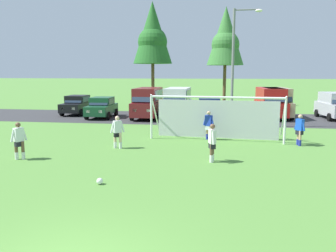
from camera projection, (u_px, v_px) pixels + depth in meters
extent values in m
plane|color=#518438|center=(172.00, 134.00, 21.03)|extent=(400.00, 400.00, 0.00)
cube|color=#333335|center=(185.00, 118.00, 28.81)|extent=(52.00, 8.40, 0.01)
sphere|color=white|center=(100.00, 181.00, 11.63)|extent=(0.22, 0.22, 0.22)
sphere|color=black|center=(100.00, 181.00, 11.63)|extent=(0.08, 0.08, 0.08)
sphere|color=red|center=(101.00, 181.00, 11.63)|extent=(0.07, 0.07, 0.07)
cylinder|color=white|center=(285.00, 122.00, 17.99)|extent=(0.12, 0.12, 2.44)
cylinder|color=white|center=(151.00, 118.00, 19.60)|extent=(0.12, 0.12, 2.44)
cylinder|color=white|center=(216.00, 97.00, 18.61)|extent=(7.31, 0.68, 0.12)
cylinder|color=white|center=(283.00, 117.00, 18.84)|extent=(0.23, 1.94, 2.46)
cylinder|color=white|center=(155.00, 114.00, 20.45)|extent=(0.23, 1.94, 2.46)
cube|color=silver|center=(217.00, 119.00, 19.78)|extent=(6.94, 0.57, 2.20)
cylinder|color=beige|center=(120.00, 141.00, 17.12)|extent=(0.14, 0.14, 0.80)
cylinder|color=beige|center=(115.00, 140.00, 17.20)|extent=(0.14, 0.14, 0.80)
cylinder|color=white|center=(120.00, 145.00, 17.16)|extent=(0.15, 0.15, 0.32)
cylinder|color=white|center=(115.00, 145.00, 17.23)|extent=(0.15, 0.15, 0.32)
cube|color=black|center=(118.00, 134.00, 17.11)|extent=(0.40, 0.38, 0.28)
cube|color=white|center=(117.00, 127.00, 17.05)|extent=(0.45, 0.42, 0.60)
sphere|color=beige|center=(117.00, 118.00, 16.98)|extent=(0.22, 0.22, 0.22)
cylinder|color=white|center=(122.00, 127.00, 17.14)|extent=(0.24, 0.21, 0.55)
cylinder|color=white|center=(112.00, 127.00, 16.96)|extent=(0.24, 0.21, 0.55)
cylinder|color=brown|center=(211.00, 153.00, 14.44)|extent=(0.14, 0.14, 0.80)
cylinder|color=brown|center=(212.00, 152.00, 14.66)|extent=(0.14, 0.14, 0.80)
cylinder|color=white|center=(211.00, 159.00, 14.48)|extent=(0.15, 0.15, 0.32)
cylinder|color=white|center=(212.00, 157.00, 14.69)|extent=(0.15, 0.15, 0.32)
cube|color=black|center=(212.00, 145.00, 14.50)|extent=(0.32, 0.39, 0.28)
cube|color=silver|center=(212.00, 136.00, 14.44)|extent=(0.35, 0.44, 0.60)
sphere|color=brown|center=(212.00, 126.00, 14.37)|extent=(0.22, 0.22, 0.22)
cylinder|color=silver|center=(213.00, 138.00, 14.19)|extent=(0.16, 0.25, 0.55)
cylinder|color=silver|center=(211.00, 136.00, 14.69)|extent=(0.16, 0.25, 0.55)
cylinder|color=tan|center=(300.00, 138.00, 17.69)|extent=(0.14, 0.14, 0.80)
cylinder|color=tan|center=(298.00, 138.00, 17.92)|extent=(0.14, 0.14, 0.80)
cylinder|color=#232D99|center=(300.00, 143.00, 17.73)|extent=(0.15, 0.15, 0.32)
cylinder|color=#232D99|center=(298.00, 142.00, 17.96)|extent=(0.15, 0.15, 0.32)
cube|color=black|center=(299.00, 132.00, 17.76)|extent=(0.39, 0.40, 0.28)
cube|color=blue|center=(300.00, 125.00, 17.70)|extent=(0.43, 0.44, 0.60)
sphere|color=tan|center=(300.00, 116.00, 17.63)|extent=(0.22, 0.22, 0.22)
cylinder|color=blue|center=(304.00, 126.00, 17.47)|extent=(0.22, 0.23, 0.55)
cylinder|color=blue|center=(296.00, 124.00, 17.93)|extent=(0.22, 0.23, 0.55)
cylinder|color=brown|center=(23.00, 150.00, 15.00)|extent=(0.14, 0.14, 0.80)
cylinder|color=brown|center=(16.00, 150.00, 14.96)|extent=(0.14, 0.14, 0.80)
cylinder|color=white|center=(23.00, 155.00, 15.03)|extent=(0.15, 0.15, 0.32)
cylinder|color=white|center=(17.00, 156.00, 14.99)|extent=(0.15, 0.15, 0.32)
cube|color=black|center=(19.00, 143.00, 14.93)|extent=(0.36, 0.40, 0.28)
cube|color=white|center=(19.00, 135.00, 14.87)|extent=(0.40, 0.45, 0.60)
sphere|color=brown|center=(18.00, 125.00, 14.80)|extent=(0.22, 0.22, 0.22)
cylinder|color=white|center=(24.00, 134.00, 15.04)|extent=(0.19, 0.24, 0.55)
cylinder|color=white|center=(13.00, 136.00, 14.70)|extent=(0.19, 0.24, 0.55)
cylinder|color=tan|center=(210.00, 133.00, 19.24)|extent=(0.14, 0.14, 0.80)
cylinder|color=tan|center=(207.00, 133.00, 19.42)|extent=(0.14, 0.14, 0.80)
cylinder|color=#232D99|center=(210.00, 137.00, 19.28)|extent=(0.15, 0.15, 0.32)
cylinder|color=#232D99|center=(207.00, 137.00, 19.46)|extent=(0.15, 0.15, 0.32)
cube|color=silver|center=(209.00, 127.00, 19.28)|extent=(0.40, 0.34, 0.28)
cube|color=#1E38B7|center=(209.00, 121.00, 19.22)|extent=(0.45, 0.37, 0.60)
sphere|color=tan|center=(209.00, 113.00, 19.16)|extent=(0.22, 0.22, 0.22)
cylinder|color=#1E38B7|center=(212.00, 121.00, 19.06)|extent=(0.25, 0.18, 0.55)
cylinder|color=#1E38B7|center=(205.00, 121.00, 19.39)|extent=(0.25, 0.18, 0.55)
cube|color=black|center=(77.00, 107.00, 31.11)|extent=(1.90, 4.24, 0.76)
cube|color=black|center=(78.00, 99.00, 31.15)|extent=(1.71, 2.14, 0.64)
cube|color=#28384C|center=(73.00, 100.00, 30.21)|extent=(1.54, 0.35, 0.55)
cube|color=#28384C|center=(86.00, 99.00, 31.05)|extent=(0.08, 1.79, 0.45)
cube|color=white|center=(73.00, 109.00, 29.03)|extent=(0.28, 0.09, 0.20)
cube|color=white|center=(62.00, 108.00, 29.15)|extent=(0.28, 0.09, 0.20)
cube|color=#B21414|center=(90.00, 104.00, 33.07)|extent=(0.28, 0.09, 0.20)
cube|color=#B21414|center=(80.00, 104.00, 33.19)|extent=(0.28, 0.09, 0.20)
cylinder|color=black|center=(82.00, 113.00, 29.79)|extent=(0.26, 0.65, 0.64)
cylinder|color=black|center=(62.00, 112.00, 30.01)|extent=(0.26, 0.65, 0.64)
cylinder|color=black|center=(92.00, 109.00, 32.34)|extent=(0.26, 0.65, 0.64)
cylinder|color=black|center=(74.00, 109.00, 32.56)|extent=(0.26, 0.65, 0.64)
cube|color=#194C2D|center=(102.00, 109.00, 28.85)|extent=(2.02, 4.29, 0.76)
cube|color=#194C2D|center=(102.00, 101.00, 28.89)|extent=(1.76, 2.18, 0.64)
cube|color=#28384C|center=(99.00, 102.00, 27.94)|extent=(1.54, 0.40, 0.55)
cube|color=#28384C|center=(112.00, 101.00, 28.81)|extent=(0.13, 1.78, 0.45)
cube|color=white|center=(100.00, 112.00, 26.77)|extent=(0.28, 0.09, 0.20)
cube|color=white|center=(88.00, 111.00, 26.87)|extent=(0.28, 0.09, 0.20)
cube|color=#B21414|center=(114.00, 106.00, 30.83)|extent=(0.28, 0.09, 0.20)
cube|color=#B21414|center=(103.00, 106.00, 30.92)|extent=(0.28, 0.09, 0.20)
cylinder|color=black|center=(108.00, 116.00, 27.55)|extent=(0.27, 0.65, 0.64)
cylinder|color=black|center=(86.00, 116.00, 27.72)|extent=(0.27, 0.65, 0.64)
cylinder|color=black|center=(116.00, 112.00, 30.11)|extent=(0.27, 0.65, 0.64)
cylinder|color=black|center=(96.00, 112.00, 30.28)|extent=(0.27, 0.65, 0.64)
cube|color=maroon|center=(148.00, 108.00, 28.34)|extent=(1.98, 4.81, 1.10)
cube|color=maroon|center=(148.00, 95.00, 28.36)|extent=(1.82, 4.11, 1.10)
cube|color=#28384C|center=(143.00, 96.00, 26.44)|extent=(1.67, 0.47, 0.91)
cube|color=#28384C|center=(159.00, 95.00, 28.23)|extent=(0.05, 3.49, 0.77)
cube|color=white|center=(148.00, 111.00, 25.95)|extent=(0.28, 0.08, 0.20)
cube|color=white|center=(135.00, 110.00, 26.10)|extent=(0.28, 0.08, 0.20)
cube|color=#B21414|center=(159.00, 105.00, 30.56)|extent=(0.28, 0.08, 0.20)
cube|color=#B21414|center=(147.00, 105.00, 30.71)|extent=(0.28, 0.08, 0.20)
cylinder|color=black|center=(156.00, 117.00, 26.83)|extent=(0.24, 0.64, 0.64)
cylinder|color=black|center=(132.00, 117.00, 27.11)|extent=(0.24, 0.64, 0.64)
cylinder|color=black|center=(162.00, 113.00, 29.74)|extent=(0.24, 0.64, 0.64)
cylinder|color=black|center=(140.00, 112.00, 30.02)|extent=(0.24, 0.64, 0.64)
cube|color=silver|center=(177.00, 108.00, 28.36)|extent=(2.03, 4.83, 1.10)
cube|color=silver|center=(178.00, 95.00, 28.38)|extent=(1.86, 4.13, 1.10)
cube|color=#28384C|center=(174.00, 96.00, 26.46)|extent=(1.67, 0.49, 0.91)
cube|color=#28384C|center=(189.00, 95.00, 28.23)|extent=(0.09, 3.49, 0.77)
cube|color=white|center=(180.00, 111.00, 25.96)|extent=(0.28, 0.08, 0.20)
cube|color=white|center=(166.00, 110.00, 26.13)|extent=(0.28, 0.08, 0.20)
cube|color=#B21414|center=(187.00, 105.00, 30.56)|extent=(0.28, 0.08, 0.20)
cube|color=#B21414|center=(175.00, 105.00, 30.73)|extent=(0.28, 0.08, 0.20)
cylinder|color=black|center=(187.00, 117.00, 26.83)|extent=(0.25, 0.64, 0.64)
cylinder|color=black|center=(163.00, 117.00, 27.15)|extent=(0.25, 0.64, 0.64)
cylinder|color=black|center=(191.00, 113.00, 29.73)|extent=(0.25, 0.64, 0.64)
cylinder|color=black|center=(169.00, 112.00, 30.05)|extent=(0.25, 0.64, 0.64)
cube|color=navy|center=(209.00, 110.00, 28.14)|extent=(1.90, 4.24, 0.76)
cube|color=navy|center=(210.00, 102.00, 28.18)|extent=(1.71, 2.14, 0.64)
cube|color=#28384C|center=(209.00, 103.00, 27.23)|extent=(1.54, 0.35, 0.55)
cube|color=#28384C|center=(220.00, 102.00, 28.08)|extent=(0.08, 1.79, 0.45)
cube|color=white|center=(216.00, 113.00, 26.05)|extent=(0.28, 0.09, 0.20)
cube|color=white|center=(203.00, 112.00, 26.17)|extent=(0.28, 0.09, 0.20)
cube|color=#B21414|center=(215.00, 107.00, 30.09)|extent=(0.28, 0.09, 0.20)
cube|color=#B21414|center=(204.00, 107.00, 30.21)|extent=(0.28, 0.09, 0.20)
cylinder|color=black|center=(221.00, 117.00, 26.81)|extent=(0.26, 0.65, 0.64)
cylinder|color=black|center=(198.00, 117.00, 27.03)|extent=(0.26, 0.65, 0.64)
cylinder|color=black|center=(220.00, 113.00, 29.36)|extent=(0.26, 0.65, 0.64)
cylinder|color=black|center=(199.00, 113.00, 29.58)|extent=(0.26, 0.65, 0.64)
cube|color=red|center=(270.00, 108.00, 28.38)|extent=(2.23, 4.90, 1.10)
cube|color=red|center=(270.00, 95.00, 28.41)|extent=(2.03, 4.20, 1.10)
cube|color=#28384C|center=(276.00, 96.00, 26.47)|extent=(1.69, 0.56, 0.91)
cube|color=#28384C|center=(282.00, 95.00, 28.33)|extent=(0.24, 3.48, 0.77)
cube|color=white|center=(284.00, 110.00, 26.00)|extent=(0.28, 0.10, 0.20)
cube|color=white|center=(269.00, 110.00, 26.10)|extent=(0.28, 0.10, 0.20)
cube|color=#B21414|center=(271.00, 105.00, 30.65)|extent=(0.28, 0.10, 0.20)
cube|color=#B21414|center=(259.00, 105.00, 30.74)|extent=(0.28, 0.10, 0.20)
cylinder|color=black|center=(287.00, 117.00, 26.91)|extent=(0.28, 0.65, 0.64)
cylinder|color=black|center=(261.00, 117.00, 27.09)|extent=(0.28, 0.65, 0.64)
cylinder|color=black|center=(278.00, 113.00, 29.84)|extent=(0.28, 0.65, 0.64)
cylinder|color=black|center=(255.00, 112.00, 30.02)|extent=(0.28, 0.65, 0.64)
cube|color=tan|center=(275.00, 108.00, 28.61)|extent=(2.25, 4.91, 1.10)
cube|color=tan|center=(275.00, 94.00, 28.64)|extent=(2.05, 4.20, 1.10)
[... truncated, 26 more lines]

